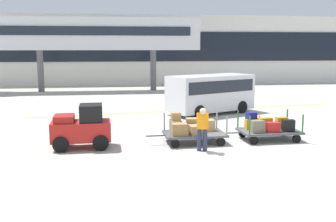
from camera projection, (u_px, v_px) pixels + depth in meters
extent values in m
plane|color=#B2ADA0|center=(220.00, 150.00, 14.06)|extent=(120.00, 120.00, 0.00)
cube|color=yellow|center=(192.00, 110.00, 22.91)|extent=(18.16, 2.98, 0.01)
cube|color=silver|center=(152.00, 50.00, 38.97)|extent=(50.50, 2.40, 6.63)
cube|color=black|center=(153.00, 47.00, 37.69)|extent=(47.98, 0.12, 2.80)
cube|color=silver|center=(97.00, 34.00, 32.23)|extent=(16.68, 2.20, 2.60)
cube|color=#1E232D|center=(96.00, 31.00, 31.08)|extent=(15.01, 0.08, 0.70)
cylinder|color=#59595B|center=(41.00, 71.00, 32.11)|extent=(0.50, 0.50, 3.36)
cylinder|color=#59595B|center=(153.00, 70.00, 33.30)|extent=(0.50, 0.50, 3.36)
cube|color=red|center=(81.00, 131.00, 14.30)|extent=(2.14, 1.18, 0.70)
cube|color=black|center=(91.00, 113.00, 14.26)|extent=(0.84, 1.02, 0.60)
cube|color=#A51B16|center=(64.00, 118.00, 14.13)|extent=(0.73, 0.96, 0.24)
cylinder|color=black|center=(63.00, 138.00, 14.76)|extent=(0.57, 0.20, 0.56)
cylinder|color=black|center=(61.00, 144.00, 13.74)|extent=(0.57, 0.20, 0.56)
cylinder|color=black|center=(101.00, 136.00, 14.98)|extent=(0.57, 0.20, 0.56)
cylinder|color=black|center=(101.00, 143.00, 13.96)|extent=(0.57, 0.20, 0.56)
cube|color=#4C4C4F|center=(194.00, 134.00, 15.04)|extent=(2.35, 1.48, 0.08)
cylinder|color=gray|center=(164.00, 122.00, 15.43)|extent=(0.06, 0.06, 0.70)
cylinder|color=gray|center=(170.00, 128.00, 14.18)|extent=(0.06, 0.06, 0.70)
cylinder|color=gray|center=(217.00, 120.00, 15.78)|extent=(0.06, 0.06, 0.70)
cylinder|color=gray|center=(227.00, 126.00, 14.53)|extent=(0.06, 0.06, 0.70)
cylinder|color=black|center=(169.00, 136.00, 15.51)|extent=(0.32, 0.11, 0.32)
cylinder|color=black|center=(175.00, 144.00, 14.35)|extent=(0.32, 0.11, 0.32)
cylinder|color=black|center=(212.00, 135.00, 15.80)|extent=(0.32, 0.11, 0.32)
cylinder|color=black|center=(221.00, 142.00, 14.64)|extent=(0.32, 0.11, 0.32)
cylinder|color=#333333|center=(155.00, 136.00, 14.80)|extent=(0.70, 0.08, 0.05)
cube|color=#9E7A4C|center=(176.00, 126.00, 15.17)|extent=(0.42, 0.52, 0.45)
cube|color=olive|center=(179.00, 129.00, 14.57)|extent=(0.56, 0.46, 0.45)
cube|color=#9E7A4C|center=(193.00, 125.00, 15.25)|extent=(0.53, 0.40, 0.52)
cube|color=#9E7A4C|center=(196.00, 130.00, 14.70)|extent=(0.53, 0.55, 0.35)
cube|color=tan|center=(208.00, 125.00, 15.44)|extent=(0.46, 0.47, 0.43)
cube|color=#9E7A4C|center=(176.00, 116.00, 15.11)|extent=(0.37, 0.30, 0.30)
cube|color=#4C4C4F|center=(269.00, 131.00, 15.54)|extent=(2.35, 1.48, 0.08)
cylinder|color=#237033|center=(238.00, 119.00, 15.93)|extent=(0.06, 0.06, 0.70)
cylinder|color=#237033|center=(250.00, 125.00, 14.67)|extent=(0.06, 0.06, 0.70)
cylinder|color=#237033|center=(287.00, 118.00, 16.28)|extent=(0.06, 0.06, 0.70)
cylinder|color=#237033|center=(303.00, 124.00, 15.02)|extent=(0.06, 0.06, 0.70)
cylinder|color=black|center=(243.00, 134.00, 16.01)|extent=(0.32, 0.11, 0.32)
cylinder|color=black|center=(254.00, 140.00, 14.85)|extent=(0.32, 0.11, 0.32)
cylinder|color=black|center=(283.00, 132.00, 16.29)|extent=(0.32, 0.11, 0.32)
cylinder|color=black|center=(297.00, 139.00, 15.13)|extent=(0.32, 0.11, 0.32)
cylinder|color=#333333|center=(232.00, 133.00, 15.29)|extent=(0.70, 0.08, 0.05)
cube|color=orange|center=(251.00, 124.00, 15.71)|extent=(0.47, 0.30, 0.40)
cube|color=#726651|center=(257.00, 126.00, 15.07)|extent=(0.56, 0.42, 0.47)
cube|color=orange|center=(265.00, 123.00, 15.84)|extent=(0.62, 0.33, 0.42)
cube|color=red|center=(273.00, 127.00, 15.15)|extent=(0.49, 0.31, 0.38)
cube|color=orange|center=(282.00, 123.00, 15.92)|extent=(0.47, 0.30, 0.44)
cube|color=black|center=(288.00, 126.00, 15.26)|extent=(0.47, 0.33, 0.46)
cube|color=navy|center=(251.00, 116.00, 15.65)|extent=(0.43, 0.39, 0.27)
cylinder|color=#2D334C|center=(199.00, 139.00, 13.92)|extent=(0.16, 0.16, 0.82)
cylinder|color=#2D334C|center=(205.00, 139.00, 13.91)|extent=(0.16, 0.16, 0.82)
cube|color=orange|center=(203.00, 121.00, 13.71)|extent=(0.46, 0.48, 0.61)
sphere|color=beige|center=(203.00, 111.00, 13.53)|extent=(0.22, 0.22, 0.22)
cube|color=silver|center=(211.00, 93.00, 21.69)|extent=(5.15, 3.82, 1.90)
cube|color=#1E232D|center=(211.00, 85.00, 21.63)|extent=(4.82, 3.69, 0.64)
cylinder|color=black|center=(199.00, 112.00, 20.29)|extent=(0.72, 0.51, 0.68)
cylinder|color=black|center=(241.00, 107.00, 21.92)|extent=(0.72, 0.51, 0.68)
cone|color=orange|center=(259.00, 120.00, 18.43)|extent=(0.36, 0.36, 0.55)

